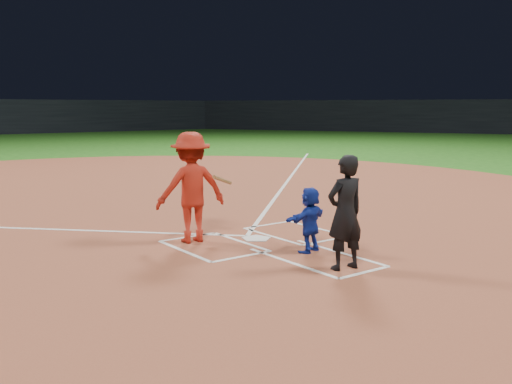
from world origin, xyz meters
TOP-DOWN VIEW (x-y plane):
  - ground at (0.00, 0.00)m, footprint 120.00×120.00m
  - home_plate_dirt at (0.00, 6.00)m, footprint 28.00×28.00m
  - stadium_wall_right at (42.00, 24.00)m, footprint 31.04×52.56m
  - home_plate at (0.00, 0.00)m, footprint 0.60×0.60m
  - catcher at (0.17, -1.34)m, footprint 1.12×0.61m
  - umpire at (-0.11, -2.46)m, footprint 0.70×0.49m
  - chalk_markings at (0.00, 5.29)m, footprint 28.35×17.32m
  - batter_at_plate at (-1.09, 0.56)m, footprint 1.69×0.99m

SIDE VIEW (x-z plane):
  - ground at x=0.00m, z-range 0.00..0.00m
  - home_plate_dirt at x=0.00m, z-range 0.00..0.01m
  - chalk_markings at x=0.00m, z-range 0.01..0.02m
  - home_plate at x=0.00m, z-range 0.01..0.03m
  - catcher at x=0.17m, z-range 0.01..1.16m
  - umpire at x=-0.11m, z-range 0.01..1.81m
  - batter_at_plate at x=-1.09m, z-range 0.01..2.07m
  - stadium_wall_right at x=42.00m, z-range 0.00..3.20m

